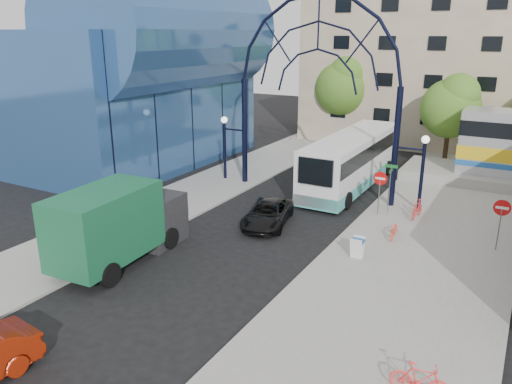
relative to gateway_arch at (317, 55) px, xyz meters
The scene contains 18 objects.
ground 16.41m from the gateway_arch, 90.00° to the right, with size 120.00×120.00×0.00m, color black.
sidewalk_east 15.37m from the gateway_arch, 51.34° to the right, with size 8.00×56.00×0.12m, color gray.
plaza_west 13.36m from the gateway_arch, 129.09° to the right, with size 5.00×50.00×0.12m, color gray.
gateway_arch is the anchor object (origin of this frame).
stop_sign 8.37m from the gateway_arch, 22.63° to the right, with size 0.80×0.07×2.50m.
do_not_enter_sign 13.43m from the gateway_arch, 19.99° to the right, with size 0.76×0.07×2.48m.
street_name_sign 8.38m from the gateway_arch, 15.07° to the right, with size 0.70×0.70×2.80m.
sandwich_board 12.52m from the gateway_arch, 55.09° to the right, with size 0.55×0.61×0.99m.
transit_hall 15.45m from the gateway_arch, behind, with size 16.50×18.00×14.50m.
apartment_block 21.12m from the gateway_arch, 84.55° to the left, with size 20.00×12.10×14.00m.
tree_north_a 13.98m from the gateway_arch, 62.83° to the left, with size 4.48×4.48×7.00m.
tree_north_b 16.72m from the gateway_arch, 103.68° to the left, with size 5.12×5.12×8.00m.
city_bus 7.52m from the gateway_arch, 61.92° to the left, with size 3.03×12.61×3.45m.
green_truck 15.24m from the gateway_arch, 105.66° to the right, with size 3.05×7.14×3.53m.
black_suv 10.02m from the gateway_arch, 89.80° to the right, with size 2.07×4.50×1.25m, color black.
bike_near_a 11.39m from the gateway_arch, 36.97° to the right, with size 0.53×1.52×0.80m, color #F85031.
bike_near_b 10.56m from the gateway_arch, 12.13° to the right, with size 0.47×1.67×1.01m, color red.
bike_far_b 20.32m from the gateway_arch, 57.66° to the right, with size 0.48×1.69×1.02m, color #FF3433.
Camera 1 is at (11.70, -14.16, 9.85)m, focal length 35.00 mm.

